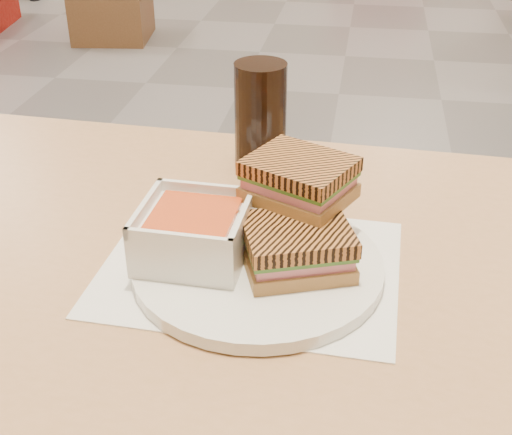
% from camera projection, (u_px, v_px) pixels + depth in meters
% --- Properties ---
extents(main_table, '(1.23, 0.76, 0.75)m').
position_uv_depth(main_table, '(249.00, 328.00, 0.89)').
color(main_table, tan).
rests_on(main_table, ground).
extents(tray_liner, '(0.36, 0.28, 0.00)m').
position_uv_depth(tray_liner, '(251.00, 267.00, 0.81)').
color(tray_liner, white).
rests_on(tray_liner, main_table).
extents(plate, '(0.29, 0.29, 0.02)m').
position_uv_depth(plate, '(258.00, 266.00, 0.80)').
color(plate, white).
rests_on(plate, tray_liner).
extents(soup_bowl, '(0.13, 0.13, 0.06)m').
position_uv_depth(soup_bowl, '(194.00, 234.00, 0.79)').
color(soup_bowl, white).
rests_on(soup_bowl, plate).
extents(panini_lower, '(0.14, 0.13, 0.05)m').
position_uv_depth(panini_lower, '(297.00, 247.00, 0.77)').
color(panini_lower, '#BC7F46').
rests_on(panini_lower, plate).
extents(panini_upper, '(0.15, 0.14, 0.05)m').
position_uv_depth(panini_upper, '(299.00, 179.00, 0.81)').
color(panini_upper, '#BC7F46').
rests_on(panini_upper, panini_lower).
extents(cola_glass, '(0.08, 0.08, 0.16)m').
position_uv_depth(cola_glass, '(260.00, 118.00, 1.00)').
color(cola_glass, black).
rests_on(cola_glass, main_table).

